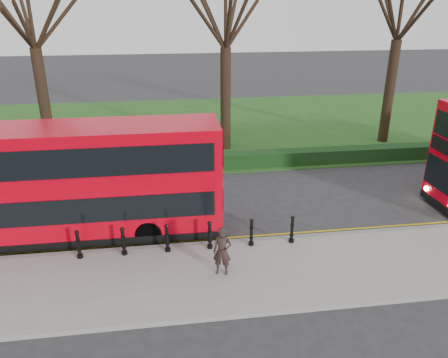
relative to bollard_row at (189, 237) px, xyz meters
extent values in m
plane|color=#28282B|center=(0.95, 1.35, -0.65)|extent=(120.00, 120.00, 0.00)
cube|color=gray|center=(0.95, -1.65, -0.57)|extent=(60.00, 4.00, 0.15)
cube|color=slate|center=(0.95, 0.35, -0.57)|extent=(60.00, 0.25, 0.16)
cube|color=#1C4717|center=(0.95, 16.35, -0.62)|extent=(60.00, 18.00, 0.06)
cube|color=black|center=(0.95, 8.15, -0.25)|extent=(60.00, 0.90, 0.80)
cube|color=yellow|center=(0.95, 0.65, -0.64)|extent=(60.00, 0.10, 0.01)
cube|color=yellow|center=(0.95, 0.85, -0.64)|extent=(60.00, 0.10, 0.01)
cylinder|color=black|center=(-7.05, 11.35, 2.35)|extent=(0.60, 0.60, 5.99)
cylinder|color=black|center=(2.95, 11.35, 2.29)|extent=(0.60, 0.60, 5.87)
cylinder|color=black|center=(12.95, 11.35, 2.43)|extent=(0.60, 0.60, 6.16)
cylinder|color=black|center=(-3.73, 0.00, 0.00)|extent=(0.15, 0.15, 1.00)
cylinder|color=black|center=(-2.24, 0.00, 0.00)|extent=(0.15, 0.15, 1.00)
cylinder|color=black|center=(-0.75, 0.00, 0.00)|extent=(0.15, 0.15, 1.00)
cylinder|color=black|center=(0.75, 0.00, 0.00)|extent=(0.15, 0.15, 1.00)
cylinder|color=black|center=(2.24, 0.00, 0.00)|extent=(0.15, 0.15, 1.00)
cylinder|color=black|center=(3.73, 0.00, 0.00)|extent=(0.15, 0.15, 1.00)
cube|color=#BD0011|center=(-4.03, 1.86, 1.65)|extent=(10.65, 2.42, 3.92)
cube|color=black|center=(-4.03, 1.86, -0.36)|extent=(10.67, 2.44, 0.29)
cube|color=black|center=(-3.26, 0.64, 0.95)|extent=(8.52, 0.04, 0.92)
cube|color=black|center=(-4.03, 0.64, 2.69)|extent=(10.07, 0.04, 1.02)
cylinder|color=black|center=(-1.42, 0.79, -0.17)|extent=(0.97, 0.29, 0.97)
cylinder|color=black|center=(-1.42, 2.92, -0.17)|extent=(0.97, 0.29, 0.97)
imported|color=black|center=(0.97, -1.58, 0.31)|extent=(0.67, 0.53, 1.62)
camera|label=1|loc=(-0.64, -13.33, 7.70)|focal=35.00mm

